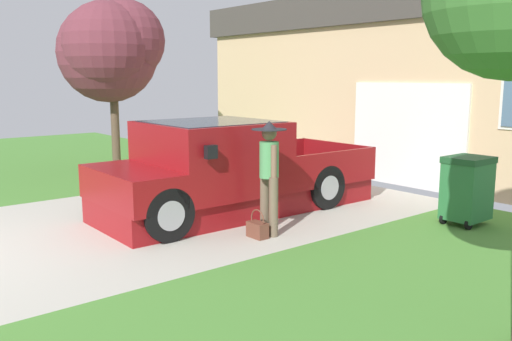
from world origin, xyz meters
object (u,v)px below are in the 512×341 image
Objects in this scene: person_with_hat at (269,168)px; neighbor_tree at (112,48)px; pickup_truck at (219,172)px; wheeled_trash_bin at (467,188)px; house_with_garage at (422,83)px; handbag at (257,229)px.

neighbor_tree reaches higher than person_with_hat.
neighbor_tree reaches higher than pickup_truck.
pickup_truck is 4.59× the size of wheeled_trash_bin.
neighbor_tree is at bearing 9.98° from person_with_hat.
neighbor_tree is (-5.36, 0.57, 2.33)m from pickup_truck.
house_with_garage is 10.08× the size of wheeled_trash_bin.
neighbor_tree is (-4.21, -6.99, 0.86)m from house_with_garage.
neighbor_tree reaches higher than handbag.
person_with_hat is 1.56× the size of wheeled_trash_bin.
house_with_garage reaches higher than handbag.
neighbor_tree is at bearing 171.86° from handbag.
house_with_garage is (-2.70, 7.98, 2.07)m from handbag.
pickup_truck is 1.71m from handbag.
handbag is at bearing -8.14° from neighbor_tree.
pickup_truck is at bearing -81.33° from house_with_garage.
neighbor_tree reaches higher than wheeled_trash_bin.
house_with_garage reaches higher than person_with_hat.
handbag is at bearing -71.30° from house_with_garage.
neighbor_tree is (-6.91, 0.99, 2.94)m from handbag.
house_with_garage is at bearing -80.51° from pickup_truck.
neighbor_tree is at bearing -121.04° from house_with_garage.
pickup_truck reaches higher than wheeled_trash_bin.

